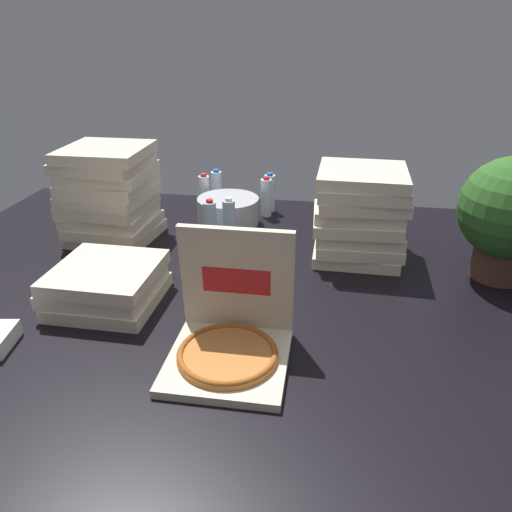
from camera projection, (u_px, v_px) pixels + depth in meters
ground_plane at (253, 301)px, 1.94m from camera, size 3.20×2.40×0.02m
open_pizza_box at (231, 333)px, 1.57m from camera, size 0.38×0.39×0.41m
pizza_stack_right_far at (107, 284)px, 1.88m from camera, size 0.40×0.39×0.15m
pizza_stack_right_near at (359, 214)px, 2.21m from camera, size 0.41×0.41×0.41m
pizza_stack_right_mid at (110, 194)px, 2.38m from camera, size 0.43×0.42×0.46m
ice_bucket at (228, 211)px, 2.63m from camera, size 0.33×0.33×0.14m
water_bottle_0 at (210, 222)px, 2.38m from camera, size 0.06×0.06×0.23m
water_bottle_1 at (270, 193)px, 2.79m from camera, size 0.06×0.06×0.23m
water_bottle_2 at (217, 189)px, 2.85m from camera, size 0.06×0.06×0.23m
water_bottle_3 at (204, 194)px, 2.77m from camera, size 0.06×0.06×0.23m
water_bottle_4 at (229, 221)px, 2.40m from camera, size 0.06×0.06×0.23m
water_bottle_5 at (266, 197)px, 2.72m from camera, size 0.06×0.06×0.23m
potted_plant at (511, 213)px, 1.98m from camera, size 0.42×0.42×0.52m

